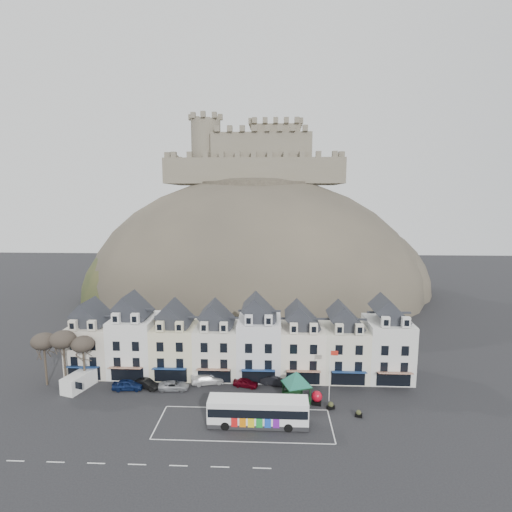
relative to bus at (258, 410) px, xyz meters
The scene contains 21 objects.
ground 4.38m from the bus, 163.33° to the right, with size 300.00×300.00×0.00m, color black.
coach_bay_markings 2.63m from the bus, behind, with size 22.00×7.50×0.01m, color silver.
townhouse_terrace 15.64m from the bus, 103.66° to the left, with size 54.40×9.35×11.80m.
castle_hill 67.90m from the bus, 92.11° to the left, with size 100.00×76.00×68.00m.
castle 84.08m from the bus, 92.48° to the left, with size 50.20×22.20×22.00m.
tree_left_far 34.42m from the bus, 164.02° to the left, with size 3.61×3.61×8.24m.
tree_left_mid 31.64m from the bus, 162.51° to the left, with size 3.78×3.78×8.64m.
tree_left_near 28.72m from the bus, 160.69° to the left, with size 3.43×3.43×7.84m.
bus is the anchor object (origin of this frame).
bus_shelter 8.07m from the bus, 49.51° to the left, with size 6.63×6.63×4.45m.
red_buoy 9.73m from the bus, 34.57° to the left, with size 1.50×1.50×1.86m.
flagpole 11.95m from the bus, 32.54° to the left, with size 1.12×0.14×7.72m.
white_van 28.45m from the bus, 162.87° to the left, with size 3.69×5.68×2.39m.
planter_west 13.40m from the bus, 10.28° to the left, with size 1.04×0.71×0.94m.
planter_east 10.67m from the bus, 23.16° to the left, with size 1.17×0.91×1.04m.
car_navy 21.49m from the bus, 157.02° to the left, with size 1.83×4.54×1.55m, color #0E1C46.
car_black 19.30m from the bus, 152.41° to the left, with size 1.43×4.11×1.35m, color black.
car_silver 15.62m from the bus, 146.06° to the left, with size 2.08×4.43×1.25m, color #9B9CA2.
car_white 13.65m from the bus, 126.85° to the left, with size 2.08×5.11×1.48m, color white.
car_maroon 10.41m from the bus, 102.69° to the left, with size 1.52×3.78×1.29m, color #4D040F.
car_charcoal 11.17m from the bus, 78.33° to the left, with size 1.58×4.54×1.50m, color black.
Camera 1 is at (5.54, -45.52, 28.70)m, focal length 28.00 mm.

